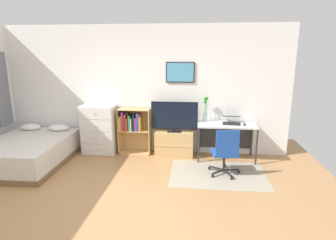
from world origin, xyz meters
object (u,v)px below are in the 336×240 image
television (174,117)px  office_chair (226,151)px  bed (28,151)px  dresser (100,129)px  tv_stand (174,143)px  wine_glass (209,118)px  bookshelf (133,127)px  bamboo_vase (205,110)px  desk (226,129)px  computer_mouse (244,124)px  laptop (231,120)px

television → office_chair: size_ratio=1.11×
bed → dresser: 1.44m
tv_stand → wine_glass: 0.94m
bookshelf → tv_stand: size_ratio=1.23×
office_chair → wine_glass: 0.92m
dresser → bamboo_vase: 2.30m
desk → bamboo_vase: 0.59m
television → bamboo_vase: bamboo_vase is taller
tv_stand → computer_mouse: 1.49m
laptop → bamboo_vase: 0.57m
television → desk: bearing=0.5°
television → computer_mouse: bearing=-5.2°
desk → computer_mouse: (0.33, -0.14, 0.15)m
computer_mouse → bamboo_vase: (-0.77, 0.25, 0.23)m
dresser → television: 1.65m
bookshelf → computer_mouse: bookshelf is taller
bookshelf → office_chair: size_ratio=1.14×
television → laptop: (1.16, 0.01, -0.04)m
bed → laptop: (3.97, 0.75, 0.55)m
bed → tv_stand: (2.81, 0.76, 0.01)m
computer_mouse → bamboo_vase: size_ratio=0.20×
office_chair → bamboo_vase: (-0.34, 1.02, 0.53)m
bed → tv_stand: bearing=13.5°
television → wine_glass: television is taller
bed → bamboo_vase: bearing=12.4°
desk → laptop: bearing=1.8°
bed → desk: (3.88, 0.75, 0.35)m
computer_mouse → television: bearing=174.8°
desk → bamboo_vase: bearing=165.2°
laptop → computer_mouse: (0.24, -0.14, -0.04)m
desk → television: bearing=-179.5°
bookshelf → laptop: 2.07m
bookshelf → laptop: (2.06, -0.06, 0.22)m
tv_stand → computer_mouse: computer_mouse is taller
dresser → tv_stand: size_ratio=1.33×
bed → laptop: 4.08m
bookshelf → tv_stand: 0.96m
bed → wine_glass: size_ratio=10.88×
bed → laptop: bearing=9.1°
tv_stand → wine_glass: (0.70, -0.15, 0.61)m
bookshelf → laptop: bearing=-1.6°
tv_stand → desk: (1.06, -0.01, 0.34)m
computer_mouse → bookshelf: bearing=175.1°
dresser → office_chair: 2.74m
computer_mouse → laptop: bearing=149.5°
dresser → laptop: dresser is taller
bamboo_vase → bookshelf: bearing=-178.0°
television → office_chair: (0.98, -0.89, -0.39)m
tv_stand → dresser: bearing=-179.5°
laptop → bamboo_vase: size_ratio=0.78×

